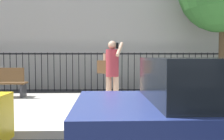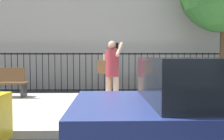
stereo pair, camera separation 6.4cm
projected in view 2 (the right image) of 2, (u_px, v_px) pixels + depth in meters
ground_plane at (63, 139)px, 4.38m from camera, size 60.00×60.00×0.00m
sidewalk at (78, 108)px, 6.57m from camera, size 28.00×4.40×0.15m
iron_fence at (89, 67)px, 10.21m from camera, size 12.03×0.04×1.60m
pedestrian_on_phone at (111, 68)px, 6.47m from camera, size 0.72×0.53×1.71m
street_bench at (1, 82)px, 7.83m from camera, size 1.60×0.45×0.95m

